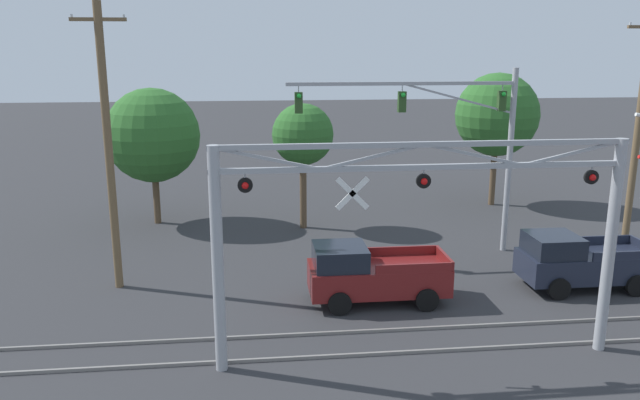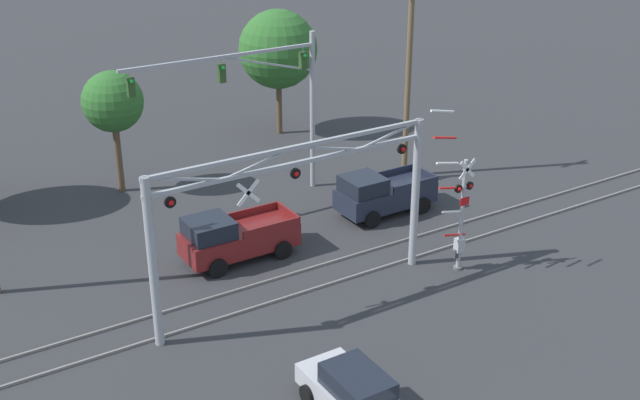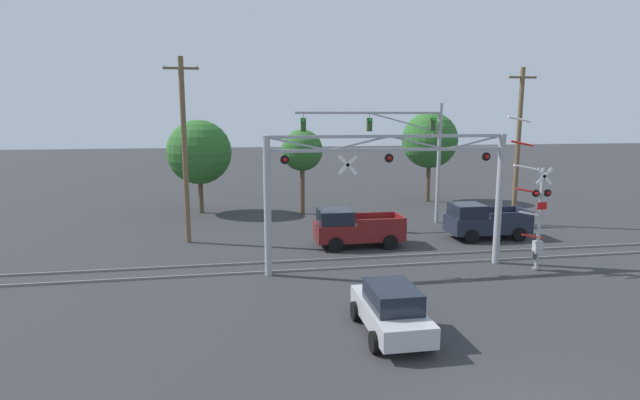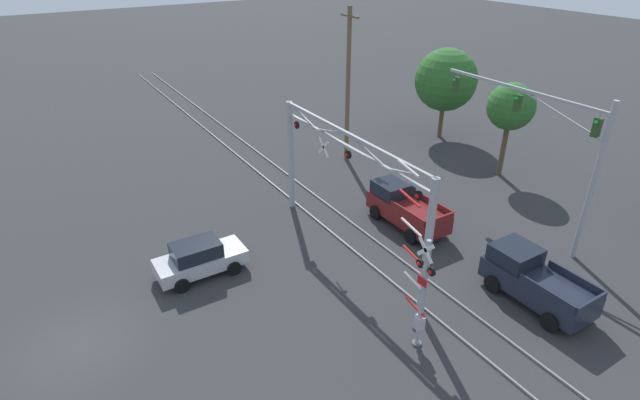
{
  "view_description": "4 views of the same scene",
  "coord_description": "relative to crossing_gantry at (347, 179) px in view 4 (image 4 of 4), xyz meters",
  "views": [
    {
      "loc": [
        -4.36,
        -3.23,
        8.32
      ],
      "look_at": [
        -2.3,
        15.46,
        3.73
      ],
      "focal_mm": 35.0,
      "sensor_mm": 36.0,
      "label": 1
    },
    {
      "loc": [
        -12.69,
        -9.91,
        15.26
      ],
      "look_at": [
        1.69,
        13.16,
        3.19
      ],
      "focal_mm": 45.0,
      "sensor_mm": 36.0,
      "label": 2
    },
    {
      "loc": [
        -6.65,
        -8.81,
        6.86
      ],
      "look_at": [
        -2.47,
        15.41,
        2.66
      ],
      "focal_mm": 28.0,
      "sensor_mm": 36.0,
      "label": 3
    },
    {
      "loc": [
        16.45,
        0.35,
        13.47
      ],
      "look_at": [
        -1.88,
        11.76,
        1.99
      ],
      "focal_mm": 28.0,
      "sensor_mm": 36.0,
      "label": 4
    }
  ],
  "objects": [
    {
      "name": "ground_plane",
      "position": [
        0.01,
        -12.04,
        -3.85
      ],
      "size": [
        200.0,
        200.0,
        0.0
      ],
      "primitive_type": "plane",
      "color": "#303033"
    },
    {
      "name": "rail_track_near",
      "position": [
        0.01,
        0.28,
        -3.8
      ],
      "size": [
        80.0,
        0.08,
        0.1
      ],
      "primitive_type": "cube",
      "color": "gray",
      "rests_on": "ground_plane"
    },
    {
      "name": "rail_track_far",
      "position": [
        0.01,
        1.72,
        -3.8
      ],
      "size": [
        80.0,
        0.08,
        0.1
      ],
      "primitive_type": "cube",
      "color": "gray",
      "rests_on": "ground_plane"
    },
    {
      "name": "crossing_gantry",
      "position": [
        0.0,
        0.0,
        0.0
      ],
      "size": [
        10.93,
        0.31,
        6.02
      ],
      "color": "#9EA0A5",
      "rests_on": "ground_plane"
    },
    {
      "name": "crossing_signal_mast",
      "position": [
        6.43,
        -1.3,
        -1.44
      ],
      "size": [
        2.27,
        0.35,
        6.83
      ],
      "color": "#9EA0A5",
      "rests_on": "ground_plane"
    },
    {
      "name": "traffic_signal_span",
      "position": [
        3.97,
        8.88,
        1.32
      ],
      "size": [
        9.25,
        0.39,
        7.58
      ],
      "color": "#9EA0A5",
      "rests_on": "ground_plane"
    },
    {
      "name": "pickup_truck_lead",
      "position": [
        -0.49,
        4.06,
        -2.86
      ],
      "size": [
        4.62,
        2.15,
        2.0
      ],
      "color": "maroon",
      "rests_on": "ground_plane"
    },
    {
      "name": "pickup_truck_following",
      "position": [
        7.07,
        4.49,
        -2.86
      ],
      "size": [
        4.5,
        2.15,
        2.0
      ],
      "color": "#1E2333",
      "rests_on": "ground_plane"
    },
    {
      "name": "sedan_waiting",
      "position": [
        -1.9,
        -6.56,
        -3.03
      ],
      "size": [
        1.91,
        3.96,
        1.62
      ],
      "color": "#B7B7BC",
      "rests_on": "ground_plane"
    },
    {
      "name": "utility_pole_left",
      "position": [
        -9.2,
        6.38,
        1.22
      ],
      "size": [
        1.8,
        0.28,
        9.83
      ],
      "color": "brown",
      "rests_on": "ground_plane"
    },
    {
      "name": "background_tree_beyond_span",
      "position": [
        -2.0,
        13.23,
        0.58
      ],
      "size": [
        2.85,
        2.85,
        5.89
      ],
      "color": "brown",
      "rests_on": "ground_plane"
    },
    {
      "name": "background_tree_far_right_verge",
      "position": [
        -9.02,
        14.83,
        0.45
      ],
      "size": [
        4.47,
        4.47,
        6.54
      ],
      "color": "brown",
      "rests_on": "ground_plane"
    }
  ]
}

